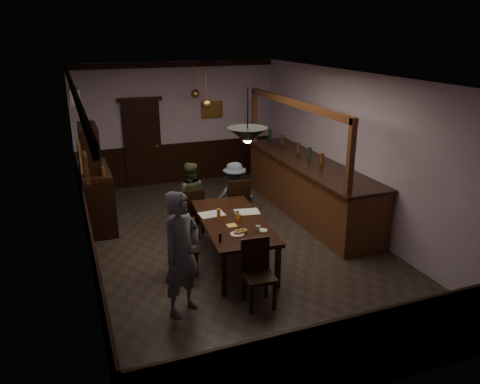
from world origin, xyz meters
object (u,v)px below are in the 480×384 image
person_seated_left (190,196)px  coffee_cup (258,228)px  sideboard (96,187)px  pendant_iron (248,136)px  person_seated_right (235,194)px  chair_near (257,269)px  dining_table (233,224)px  bar_counter (308,186)px  pendant_brass_mid (207,104)px  pendant_brass_far (195,94)px  chair_far_right (238,202)px  chair_far_left (193,209)px  chair_side (180,246)px  person_standing (182,254)px  soda_can (239,218)px

person_seated_left → coffee_cup: bearing=119.6°
sideboard → pendant_iron: 4.01m
person_seated_left → pendant_iron: bearing=111.5°
person_seated_right → coffee_cup: bearing=79.6°
chair_near → pendant_iron: pendant_iron is taller
pendant_iron → person_seated_right: bearing=74.2°
dining_table → chair_near: (-0.12, -1.32, -0.15)m
bar_counter → pendant_iron: 3.64m
pendant_brass_mid → pendant_brass_far: 1.58m
chair_near → chair_far_right: bearing=79.6°
chair_far_left → dining_table: bearing=101.7°
coffee_cup → chair_side: bearing=164.6°
pendant_iron → pendant_brass_far: size_ratio=0.95×
dining_table → bar_counter: size_ratio=0.53×
dining_table → coffee_cup: coffee_cup is taller
bar_counter → pendant_brass_far: 3.47m
dining_table → pendant_brass_far: (0.52, 3.98, 1.61)m
coffee_cup → sideboard: 3.66m
sideboard → pendant_brass_far: 3.33m
chair_far_left → person_standing: person_standing is taller
dining_table → person_seated_left: 1.61m
person_standing → dining_table: bearing=12.4°
chair_near → person_seated_left: person_seated_left is taller
dining_table → chair_far_right: chair_far_right is taller
chair_near → person_standing: bearing=175.5°
chair_far_left → chair_far_right: 0.88m
chair_far_left → person_seated_right: size_ratio=0.72×
person_seated_right → dining_table: bearing=68.5°
coffee_cup → bar_counter: bar_counter is taller
dining_table → person_seated_left: (-0.31, 1.58, -0.01)m
person_standing → coffee_cup: (1.37, 0.61, -0.08)m
chair_near → soda_can: bearing=85.6°
chair_far_left → chair_near: 2.63m
coffee_cup → bar_counter: (2.00, 2.00, -0.19)m
dining_table → chair_side: chair_side is taller
chair_side → person_seated_left: size_ratio=0.67×
soda_can → pendant_brass_mid: pendant_brass_mid is taller
pendant_brass_mid → person_seated_left: bearing=-127.5°
chair_near → bar_counter: (2.33, 2.77, 0.08)m
person_standing → pendant_brass_far: pendant_brass_far is taller
person_seated_right → pendant_brass_far: 2.98m
coffee_cup → bar_counter: bearing=50.1°
pendant_iron → pendant_brass_mid: size_ratio=0.95×
bar_counter → pendant_iron: (-2.28, -2.25, 1.73)m
dining_table → person_seated_left: person_seated_left is taller
chair_far_left → sideboard: bearing=-35.1°
person_seated_right → soda_can: size_ratio=10.68×
pendant_iron → person_standing: bearing=-161.8°
pendant_brass_far → dining_table: bearing=-97.5°
soda_can → pendant_brass_far: pendant_brass_far is taller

